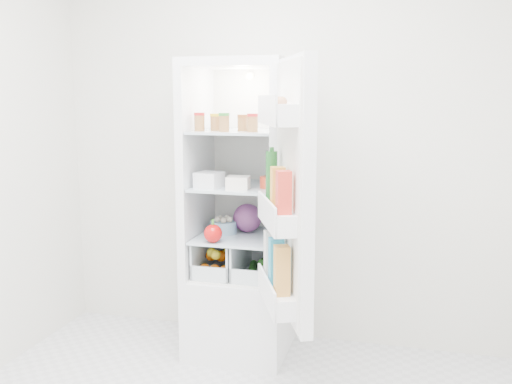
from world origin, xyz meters
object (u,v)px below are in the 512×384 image
(refrigerator, at_px, (243,246))
(red_cabbage, at_px, (247,218))
(fridge_door, at_px, (289,198))
(mushroom_bowl, at_px, (224,227))

(refrigerator, xyz_separation_m, red_cabbage, (0.02, 0.03, 0.17))
(refrigerator, relative_size, red_cabbage, 10.10)
(red_cabbage, bearing_deg, fridge_door, -58.30)
(red_cabbage, height_order, fridge_door, fridge_door)
(mushroom_bowl, bearing_deg, refrigerator, 20.89)
(fridge_door, bearing_deg, red_cabbage, 8.38)
(refrigerator, relative_size, fridge_door, 1.38)
(refrigerator, distance_m, fridge_door, 0.86)
(refrigerator, xyz_separation_m, fridge_door, (0.42, -0.61, 0.43))
(refrigerator, height_order, red_cabbage, refrigerator)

